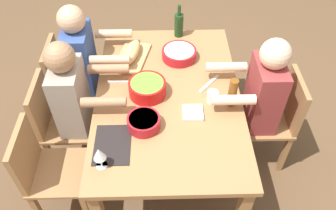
{
  "coord_description": "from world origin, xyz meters",
  "views": [
    {
      "loc": [
        -1.78,
        0.04,
        2.49
      ],
      "look_at": [
        0.0,
        0.0,
        0.63
      ],
      "focal_mm": 36.91,
      "sensor_mm": 36.0,
      "label": 1
    }
  ],
  "objects_px": {
    "beer_bottle": "(232,93)",
    "serving_bowl_salad": "(147,87)",
    "diner_far_right": "(86,61)",
    "diner_far_center": "(78,100)",
    "chair_far_center": "(59,120)",
    "bread_loaf": "(131,52)",
    "cutting_board": "(132,58)",
    "diner_near_center": "(258,97)",
    "serving_bowl_fruit": "(144,122)",
    "chair_near_center": "(276,116)",
    "napkin_stack": "(193,113)",
    "serving_bowl_pasta": "(179,53)",
    "chair_far_left": "(46,169)",
    "wine_bottle": "(179,25)",
    "wine_glass": "(99,154)",
    "dining_table": "(168,102)",
    "chair_far_right": "(69,81)",
    "cup_near_center": "(213,97)"
  },
  "relations": [
    {
      "from": "diner_far_center",
      "to": "napkin_stack",
      "type": "bearing_deg",
      "value": -103.3
    },
    {
      "from": "serving_bowl_pasta",
      "to": "serving_bowl_fruit",
      "type": "distance_m",
      "value": 0.77
    },
    {
      "from": "diner_far_right",
      "to": "diner_far_center",
      "type": "distance_m",
      "value": 0.45
    },
    {
      "from": "chair_far_right",
      "to": "chair_far_center",
      "type": "relative_size",
      "value": 1.0
    },
    {
      "from": "chair_far_left",
      "to": "wine_glass",
      "type": "xyz_separation_m",
      "value": [
        -0.16,
        -0.43,
        0.37
      ]
    },
    {
      "from": "wine_glass",
      "to": "bread_loaf",
      "type": "bearing_deg",
      "value": -7.46
    },
    {
      "from": "chair_far_left",
      "to": "wine_bottle",
      "type": "height_order",
      "value": "wine_bottle"
    },
    {
      "from": "napkin_stack",
      "to": "serving_bowl_salad",
      "type": "bearing_deg",
      "value": 56.5
    },
    {
      "from": "chair_near_center",
      "to": "napkin_stack",
      "type": "bearing_deg",
      "value": 106.01
    },
    {
      "from": "chair_far_left",
      "to": "wine_glass",
      "type": "distance_m",
      "value": 0.59
    },
    {
      "from": "diner_far_right",
      "to": "serving_bowl_pasta",
      "type": "relative_size",
      "value": 4.39
    },
    {
      "from": "chair_far_right",
      "to": "chair_far_left",
      "type": "relative_size",
      "value": 1.0
    },
    {
      "from": "chair_near_center",
      "to": "cutting_board",
      "type": "bearing_deg",
      "value": 69.69
    },
    {
      "from": "beer_bottle",
      "to": "serving_bowl_salad",
      "type": "bearing_deg",
      "value": 78.72
    },
    {
      "from": "diner_far_right",
      "to": "cutting_board",
      "type": "relative_size",
      "value": 3.0
    },
    {
      "from": "serving_bowl_pasta",
      "to": "cutting_board",
      "type": "relative_size",
      "value": 0.68
    },
    {
      "from": "beer_bottle",
      "to": "wine_glass",
      "type": "bearing_deg",
      "value": 120.25
    },
    {
      "from": "beer_bottle",
      "to": "chair_far_center",
      "type": "bearing_deg",
      "value": 85.31
    },
    {
      "from": "serving_bowl_pasta",
      "to": "dining_table",
      "type": "bearing_deg",
      "value": 166.7
    },
    {
      "from": "dining_table",
      "to": "beer_bottle",
      "type": "xyz_separation_m",
      "value": [
        -0.11,
        -0.44,
        0.19
      ]
    },
    {
      "from": "chair_near_center",
      "to": "wine_bottle",
      "type": "bearing_deg",
      "value": 45.06
    },
    {
      "from": "napkin_stack",
      "to": "chair_far_right",
      "type": "bearing_deg",
      "value": 57.58
    },
    {
      "from": "chair_far_left",
      "to": "cutting_board",
      "type": "distance_m",
      "value": 1.06
    },
    {
      "from": "dining_table",
      "to": "wine_glass",
      "type": "distance_m",
      "value": 0.76
    },
    {
      "from": "dining_table",
      "to": "diner_far_right",
      "type": "bearing_deg",
      "value": 56.0
    },
    {
      "from": "chair_far_center",
      "to": "bread_loaf",
      "type": "height_order",
      "value": "same"
    },
    {
      "from": "diner_far_right",
      "to": "beer_bottle",
      "type": "height_order",
      "value": "diner_far_right"
    },
    {
      "from": "cutting_board",
      "to": "diner_near_center",
      "type": "bearing_deg",
      "value": -113.87
    },
    {
      "from": "diner_near_center",
      "to": "serving_bowl_pasta",
      "type": "height_order",
      "value": "diner_near_center"
    },
    {
      "from": "diner_near_center",
      "to": "serving_bowl_salad",
      "type": "xyz_separation_m",
      "value": [
        0.01,
        0.81,
        0.1
      ]
    },
    {
      "from": "chair_far_center",
      "to": "wine_glass",
      "type": "distance_m",
      "value": 0.83
    },
    {
      "from": "diner_far_center",
      "to": "bread_loaf",
      "type": "xyz_separation_m",
      "value": [
        0.42,
        -0.38,
        0.11
      ]
    },
    {
      "from": "chair_far_left",
      "to": "diner_far_center",
      "type": "xyz_separation_m",
      "value": [
        0.45,
        -0.18,
        0.21
      ]
    },
    {
      "from": "chair_far_center",
      "to": "wine_glass",
      "type": "height_order",
      "value": "wine_glass"
    },
    {
      "from": "wine_glass",
      "to": "chair_far_right",
      "type": "bearing_deg",
      "value": 22.42
    },
    {
      "from": "dining_table",
      "to": "chair_far_right",
      "type": "xyz_separation_m",
      "value": [
        0.45,
        0.84,
        -0.17
      ]
    },
    {
      "from": "serving_bowl_salad",
      "to": "chair_near_center",
      "type": "bearing_deg",
      "value": -90.67
    },
    {
      "from": "serving_bowl_fruit",
      "to": "wine_glass",
      "type": "height_order",
      "value": "wine_glass"
    },
    {
      "from": "cup_near_center",
      "to": "serving_bowl_salad",
      "type": "bearing_deg",
      "value": 79.02
    },
    {
      "from": "cup_near_center",
      "to": "chair_far_left",
      "type": "bearing_deg",
      "value": 107.69
    },
    {
      "from": "chair_far_left",
      "to": "serving_bowl_pasta",
      "type": "xyz_separation_m",
      "value": [
        0.87,
        -0.94,
        0.3
      ]
    },
    {
      "from": "serving_bowl_pasta",
      "to": "wine_bottle",
      "type": "distance_m",
      "value": 0.32
    },
    {
      "from": "diner_far_center",
      "to": "chair_far_left",
      "type": "bearing_deg",
      "value": 157.6
    },
    {
      "from": "diner_far_right",
      "to": "serving_bowl_salad",
      "type": "relative_size",
      "value": 4.5
    },
    {
      "from": "dining_table",
      "to": "wine_bottle",
      "type": "bearing_deg",
      "value": -8.56
    },
    {
      "from": "bread_loaf",
      "to": "wine_glass",
      "type": "height_order",
      "value": "wine_glass"
    },
    {
      "from": "serving_bowl_fruit",
      "to": "diner_far_center",
      "type": "bearing_deg",
      "value": 58.89
    },
    {
      "from": "chair_far_right",
      "to": "diner_far_right",
      "type": "bearing_deg",
      "value": -90.0
    },
    {
      "from": "dining_table",
      "to": "chair_near_center",
      "type": "height_order",
      "value": "chair_near_center"
    },
    {
      "from": "diner_near_center",
      "to": "cutting_board",
      "type": "xyz_separation_m",
      "value": [
        0.42,
        0.94,
        0.05
      ]
    }
  ]
}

